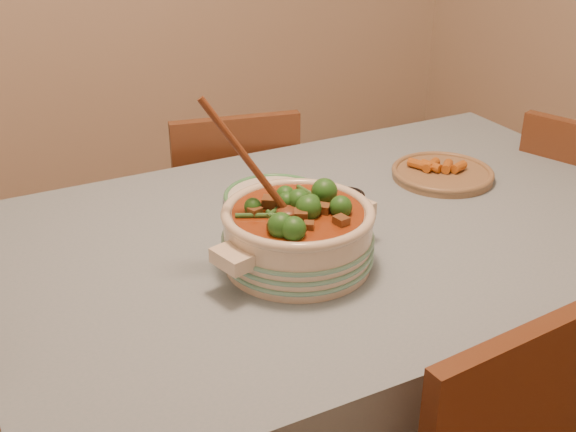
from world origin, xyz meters
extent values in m
cube|color=brown|center=(0.00, 0.00, 0.72)|extent=(1.60, 1.00, 0.05)
cube|color=gray|center=(0.00, 0.00, 0.75)|extent=(1.68, 1.08, 0.01)
cylinder|color=brown|center=(-0.73, 0.43, 0.35)|extent=(0.07, 0.07, 0.70)
cylinder|color=brown|center=(0.73, 0.43, 0.35)|extent=(0.07, 0.07, 0.70)
cylinder|color=beige|center=(-0.19, -0.10, 0.82)|extent=(0.39, 0.39, 0.13)
torus|color=beige|center=(-0.19, -0.10, 0.88)|extent=(0.33, 0.33, 0.02)
cube|color=beige|center=(-0.01, -0.06, 0.84)|extent=(0.07, 0.10, 0.03)
cube|color=beige|center=(-0.36, -0.15, 0.84)|extent=(0.07, 0.10, 0.03)
cylinder|color=#8B3614|center=(-0.19, -0.10, 0.87)|extent=(0.28, 0.28, 0.02)
cylinder|color=silver|center=(-0.09, 0.21, 0.77)|extent=(0.33, 0.33, 0.02)
torus|color=#43945E|center=(-0.09, 0.21, 0.77)|extent=(0.27, 0.27, 0.01)
cylinder|color=black|center=(0.05, 0.07, 0.78)|extent=(0.10, 0.10, 0.04)
torus|color=black|center=(0.05, 0.07, 0.80)|extent=(0.09, 0.09, 0.01)
cylinder|color=black|center=(0.05, 0.07, 0.79)|extent=(0.07, 0.07, 0.01)
cylinder|color=#89664C|center=(0.39, 0.13, 0.77)|extent=(0.34, 0.34, 0.02)
torus|color=#89664C|center=(0.39, 0.13, 0.78)|extent=(0.28, 0.28, 0.02)
cube|color=brown|center=(0.01, 0.77, 0.43)|extent=(0.47, 0.47, 0.04)
cube|color=brown|center=(-0.03, 0.60, 0.64)|extent=(0.40, 0.12, 0.43)
cylinder|color=brown|center=(0.21, 0.91, 0.21)|extent=(0.04, 0.04, 0.43)
cylinder|color=brown|center=(-0.13, 0.98, 0.21)|extent=(0.04, 0.04, 0.43)
cylinder|color=brown|center=(0.14, 0.57, 0.21)|extent=(0.04, 0.04, 0.43)
cylinder|color=brown|center=(-0.19, 0.64, 0.21)|extent=(0.04, 0.04, 0.43)
cube|color=brown|center=(-0.04, -0.62, 0.64)|extent=(0.40, 0.07, 0.43)
cylinder|color=brown|center=(1.10, 0.29, 0.22)|extent=(0.04, 0.04, 0.44)
cylinder|color=brown|center=(0.77, 0.17, 0.22)|extent=(0.04, 0.04, 0.44)
camera|label=1|loc=(-0.83, -1.31, 1.56)|focal=45.00mm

